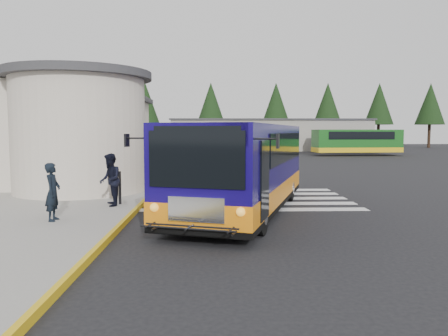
{
  "coord_description": "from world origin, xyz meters",
  "views": [
    {
      "loc": [
        -1.58,
        -17.35,
        2.58
      ],
      "look_at": [
        -1.18,
        -0.5,
        1.15
      ],
      "focal_mm": 35.0,
      "sensor_mm": 36.0,
      "label": 1
    }
  ],
  "objects_px": {
    "transit_bus": "(244,171)",
    "pedestrian_a": "(53,192)",
    "pedestrian_b": "(110,180)",
    "far_bus_b": "(357,141)",
    "bollard": "(120,188)",
    "far_bus_a": "(346,141)"
  },
  "relations": [
    {
      "from": "transit_bus",
      "to": "pedestrian_a",
      "type": "distance_m",
      "value": 5.69
    },
    {
      "from": "far_bus_a",
      "to": "far_bus_b",
      "type": "relative_size",
      "value": 0.85
    },
    {
      "from": "pedestrian_b",
      "to": "far_bus_a",
      "type": "bearing_deg",
      "value": 137.5
    },
    {
      "from": "pedestrian_a",
      "to": "pedestrian_b",
      "type": "bearing_deg",
      "value": -25.05
    },
    {
      "from": "pedestrian_a",
      "to": "far_bus_a",
      "type": "distance_m",
      "value": 45.8
    },
    {
      "from": "bollard",
      "to": "far_bus_b",
      "type": "xyz_separation_m",
      "value": [
        18.29,
        31.44,
        0.84
      ]
    },
    {
      "from": "pedestrian_a",
      "to": "pedestrian_b",
      "type": "height_order",
      "value": "pedestrian_b"
    },
    {
      "from": "transit_bus",
      "to": "pedestrian_b",
      "type": "relative_size",
      "value": 5.89
    },
    {
      "from": "transit_bus",
      "to": "far_bus_b",
      "type": "xyz_separation_m",
      "value": [
        14.21,
        32.11,
        0.21
      ]
    },
    {
      "from": "pedestrian_b",
      "to": "bollard",
      "type": "distance_m",
      "value": 0.53
    },
    {
      "from": "transit_bus",
      "to": "pedestrian_b",
      "type": "xyz_separation_m",
      "value": [
        -4.31,
        0.3,
        -0.32
      ]
    },
    {
      "from": "far_bus_a",
      "to": "far_bus_b",
      "type": "bearing_deg",
      "value": 171.76
    },
    {
      "from": "transit_bus",
      "to": "far_bus_a",
      "type": "height_order",
      "value": "transit_bus"
    },
    {
      "from": "pedestrian_b",
      "to": "far_bus_b",
      "type": "relative_size",
      "value": 0.18
    },
    {
      "from": "far_bus_a",
      "to": "far_bus_b",
      "type": "xyz_separation_m",
      "value": [
        -0.96,
        -6.85,
        0.2
      ]
    },
    {
      "from": "pedestrian_b",
      "to": "far_bus_a",
      "type": "height_order",
      "value": "far_bus_a"
    },
    {
      "from": "bollard",
      "to": "pedestrian_b",
      "type": "bearing_deg",
      "value": -122.05
    },
    {
      "from": "pedestrian_b",
      "to": "bollard",
      "type": "relative_size",
      "value": 1.56
    },
    {
      "from": "pedestrian_a",
      "to": "transit_bus",
      "type": "bearing_deg",
      "value": -70.87
    },
    {
      "from": "pedestrian_b",
      "to": "transit_bus",
      "type": "bearing_deg",
      "value": 70.25
    },
    {
      "from": "pedestrian_a",
      "to": "far_bus_b",
      "type": "xyz_separation_m",
      "value": [
        19.53,
        34.11,
        0.6
      ]
    },
    {
      "from": "pedestrian_b",
      "to": "far_bus_b",
      "type": "bearing_deg",
      "value": 134.03
    }
  ]
}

